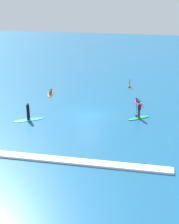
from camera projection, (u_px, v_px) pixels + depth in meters
ground_plane at (90, 116)px, 35.83m from camera, size 120.00×120.00×0.00m
surfer_on_teal_board at (28, 116)px, 34.69m from camera, size 3.20×2.20×1.94m
surfer_on_green_board at (139, 114)px, 35.11m from camera, size 2.46×2.07×2.26m
surfer_on_orange_board at (50, 93)px, 42.89m from camera, size 1.25×2.86×0.42m
surfer_on_purple_board at (139, 102)px, 39.54m from camera, size 1.63×2.70×0.44m
marker_buoy at (130, 86)px, 45.40m from camera, size 0.38×0.38×1.28m
wave_crest at (67, 161)px, 26.84m from camera, size 17.06×0.90×0.18m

